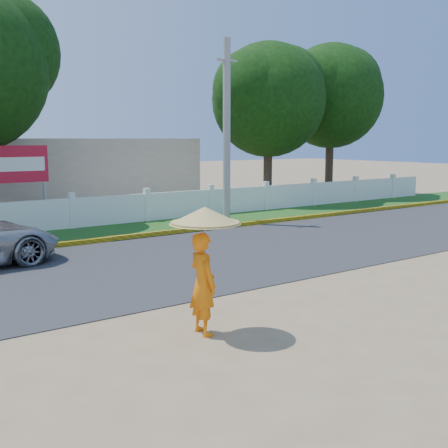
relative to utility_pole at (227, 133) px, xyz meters
The scene contains 10 objects.
ground 10.97m from the utility_pole, 120.09° to the right, with size 120.00×120.00×0.00m, color #9E8460.
road 7.70m from the utility_pole, 139.15° to the right, with size 60.00×7.00×0.02m, color #38383A.
grass_verge 6.27m from the utility_pole, behind, with size 60.00×3.50×0.03m, color #2D601E.
curb 6.27m from the utility_pole, 169.49° to the right, with size 40.00×0.18×0.16m, color yellow.
fence 6.34m from the utility_pole, 157.34° to the left, with size 40.00×0.10×1.10m, color silver.
building_near 9.43m from the utility_pole, 103.92° to the left, with size 10.00×6.00×3.20m, color #B7AD99.
utility_pole is the anchor object (origin of this frame).
monk_with_parasol 12.39m from the utility_pole, 128.01° to the right, with size 1.15×1.15×2.10m.
billboard 7.75m from the utility_pole, 154.60° to the left, with size 2.50×0.13×2.95m.
tree_row 6.46m from the utility_pole, 130.60° to the left, with size 36.84×6.65×8.47m.
Camera 1 is at (-7.25, -7.97, 3.17)m, focal length 45.00 mm.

